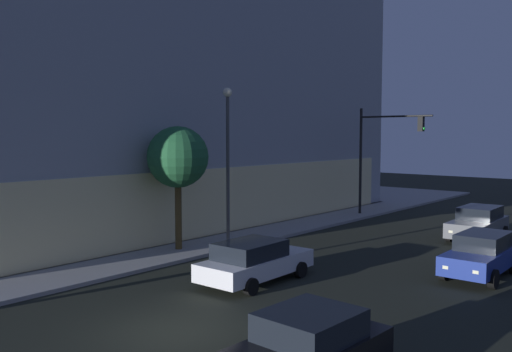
% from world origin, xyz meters
% --- Properties ---
extents(ground_plane, '(120.00, 120.00, 0.00)m').
position_xyz_m(ground_plane, '(0.00, 0.00, 0.00)').
color(ground_plane, black).
extents(modern_building, '(32.39, 25.65, 20.53)m').
position_xyz_m(modern_building, '(12.66, 21.55, 10.20)').
color(modern_building, '#4C4C51').
rests_on(modern_building, ground).
extents(traffic_light_far_corner, '(0.33, 4.91, 6.94)m').
position_xyz_m(traffic_light_far_corner, '(22.11, 5.54, 4.73)').
color(traffic_light_far_corner, black).
rests_on(traffic_light_far_corner, sidewalk_corner).
extents(street_lamp_sidewalk, '(0.44, 0.44, 7.43)m').
position_xyz_m(street_lamp_sidewalk, '(9.05, 6.69, 4.86)').
color(street_lamp_sidewalk, '#464646').
rests_on(street_lamp_sidewalk, sidewalk_corner).
extents(sidewalk_tree, '(2.80, 2.80, 5.62)m').
position_xyz_m(sidewalk_tree, '(6.74, 7.63, 4.33)').
color(sidewalk_tree, '#4E3D1E').
rests_on(sidewalk_tree, sidewalk_corner).
extents(car_black, '(4.44, 2.27, 1.67)m').
position_xyz_m(car_black, '(-0.55, -4.58, 0.85)').
color(car_black, black).
rests_on(car_black, ground).
extents(car_white, '(4.78, 2.25, 1.54)m').
position_xyz_m(car_white, '(5.19, 1.70, 0.79)').
color(car_white, silver).
rests_on(car_white, ground).
extents(car_blue, '(4.39, 2.02, 1.64)m').
position_xyz_m(car_blue, '(11.38, -4.33, 0.86)').
color(car_blue, navy).
rests_on(car_blue, ground).
extents(car_grey, '(4.78, 2.22, 1.67)m').
position_xyz_m(car_grey, '(18.78, -1.77, 0.86)').
color(car_grey, slate).
rests_on(car_grey, ground).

